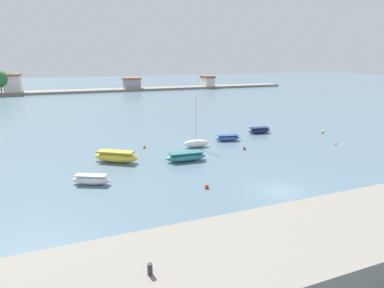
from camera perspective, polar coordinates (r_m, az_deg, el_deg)
ground_plane at (r=28.46m, az=15.58°, el=-8.16°), size 400.00×400.00×0.00m
mooring_bollard at (r=13.62m, az=-7.56°, el=-21.39°), size 0.21×0.21×0.48m
moored_boat_0 at (r=30.08m, az=-17.65°, el=-6.15°), size 3.60×2.43×0.91m
moored_boat_1 at (r=35.68m, az=-13.51°, el=-2.25°), size 4.98×3.98×1.26m
moored_boat_2 at (r=35.12m, az=-1.10°, el=-2.30°), size 4.64×1.67×1.01m
moored_boat_3 at (r=40.56m, az=0.77°, el=0.18°), size 3.34×1.47×6.44m
moored_boat_4 at (r=44.17m, az=6.42°, el=1.10°), size 3.63×1.90×0.82m
moored_boat_5 at (r=49.58m, az=11.98°, el=2.42°), size 3.63×1.74×0.87m
mooring_buoy_0 at (r=40.17m, az=9.38°, el=-0.73°), size 0.37×0.37×0.37m
mooring_buoy_1 at (r=27.95m, az=2.65°, el=-7.62°), size 0.37×0.37×0.37m
mooring_buoy_2 at (r=52.51m, az=22.44°, el=2.07°), size 0.43×0.43×0.43m
mooring_buoy_3 at (r=46.16m, az=24.42°, el=0.10°), size 0.27×0.27×0.27m
mooring_buoy_4 at (r=40.78m, az=-8.56°, el=-0.45°), size 0.37×0.37×0.37m
distant_shoreline at (r=116.18m, az=-16.91°, el=9.83°), size 133.10×8.08×7.65m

